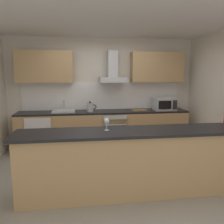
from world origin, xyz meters
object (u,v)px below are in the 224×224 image
at_px(microwave, 165,104).
at_px(sink, 64,111).
at_px(refrigerator, 40,133).
at_px(wine_glass, 107,122).
at_px(oven, 113,129).
at_px(range_hood, 113,72).
at_px(kettle, 90,107).
at_px(chopping_board, 139,110).

xyz_separation_m(microwave, sink, (-2.36, 0.04, -0.12)).
xyz_separation_m(refrigerator, microwave, (2.90, -0.03, 0.62)).
height_order(sink, wine_glass, sink).
distance_m(oven, range_hood, 1.33).
height_order(refrigerator, wine_glass, wine_glass).
xyz_separation_m(refrigerator, sink, (0.54, 0.01, 0.50)).
distance_m(kettle, range_hood, 0.97).
distance_m(refrigerator, range_hood, 2.16).
bearing_deg(wine_glass, kettle, 93.81).
bearing_deg(chopping_board, sink, 178.86).
xyz_separation_m(oven, sink, (-1.14, 0.01, 0.47)).
distance_m(kettle, chopping_board, 1.15).
relative_size(oven, range_hood, 1.11).
bearing_deg(microwave, refrigerator, 179.50).
bearing_deg(chopping_board, oven, 177.76).
height_order(wine_glass, chopping_board, wine_glass).
xyz_separation_m(microwave, range_hood, (-1.23, 0.16, 0.74)).
height_order(refrigerator, kettle, kettle).
bearing_deg(oven, kettle, -176.44).
bearing_deg(sink, microwave, -0.94).
xyz_separation_m(refrigerator, chopping_board, (2.28, -0.02, 0.49)).
bearing_deg(chopping_board, wine_glass, -116.21).
distance_m(microwave, kettle, 1.77).
xyz_separation_m(refrigerator, range_hood, (1.68, 0.13, 1.36)).
distance_m(microwave, wine_glass, 2.62).
height_order(refrigerator, sink, sink).
height_order(oven, microwave, microwave).
height_order(range_hood, chopping_board, range_hood).
bearing_deg(refrigerator, chopping_board, -0.53).
bearing_deg(kettle, range_hood, 16.76).
bearing_deg(microwave, sink, 179.06).
bearing_deg(refrigerator, kettle, -1.57).
height_order(sink, kettle, sink).
relative_size(kettle, range_hood, 0.40).
xyz_separation_m(sink, chopping_board, (1.74, -0.03, -0.02)).
distance_m(refrigerator, chopping_board, 2.33).
distance_m(oven, microwave, 1.36).
relative_size(wine_glass, chopping_board, 0.52).
xyz_separation_m(kettle, chopping_board, (1.15, 0.01, -0.09)).
bearing_deg(range_hood, refrigerator, -175.49).
bearing_deg(oven, range_hood, 90.00).
relative_size(range_hood, wine_glass, 4.05).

